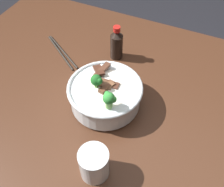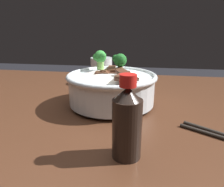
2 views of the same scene
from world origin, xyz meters
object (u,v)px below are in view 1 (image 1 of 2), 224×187
Objects in this scene: rice_bowl at (105,93)px; soy_sauce_bottle at (117,44)px; drinking_glass at (94,165)px; chopsticks_pair at (62,52)px.

rice_bowl is 0.23m from soy_sauce_bottle.
soy_sauce_bottle is at bearing 105.10° from rice_bowl.
drinking_glass is 0.50m from chopsticks_pair.
drinking_glass is at bearing -48.15° from chopsticks_pair.
chopsticks_pair is at bearing 131.85° from drinking_glass.
rice_bowl reaches higher than chopsticks_pair.
chopsticks_pair is 0.22m from soy_sauce_bottle.
chopsticks_pair is (-0.26, 0.15, -0.05)m from rice_bowl.
rice_bowl is at bearing -74.90° from soy_sauce_bottle.
soy_sauce_bottle is at bearing 18.45° from chopsticks_pair.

